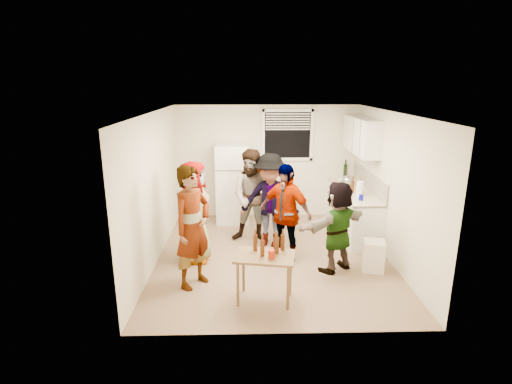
{
  "coord_description": "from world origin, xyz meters",
  "views": [
    {
      "loc": [
        -0.46,
        -6.49,
        2.98
      ],
      "look_at": [
        -0.29,
        0.11,
        1.15
      ],
      "focal_mm": 28.0,
      "sensor_mm": 36.0,
      "label": 1
    }
  ],
  "objects_px": {
    "refrigerator": "(233,184)",
    "trash_bin": "(373,256)",
    "guest_back_right": "(270,245)",
    "kettle": "(347,185)",
    "beer_bottle_counter": "(352,192)",
    "red_cup": "(271,258)",
    "guest_orange": "(335,269)",
    "blue_cup": "(361,200)",
    "serving_table": "(265,300)",
    "guest_grey": "(196,259)",
    "guest_stripe": "(195,284)",
    "guest_black": "(284,260)",
    "wine_bottle": "(345,178)",
    "beer_bottle_table": "(275,254)",
    "guest_back_left": "(254,240)"
  },
  "relations": [
    {
      "from": "refrigerator",
      "to": "kettle",
      "type": "relative_size",
      "value": 6.46
    },
    {
      "from": "guest_back_left",
      "to": "serving_table",
      "type": "bearing_deg",
      "value": -76.24
    },
    {
      "from": "red_cup",
      "to": "wine_bottle",
      "type": "bearing_deg",
      "value": 63.12
    },
    {
      "from": "serving_table",
      "to": "refrigerator",
      "type": "bearing_deg",
      "value": 99.19
    },
    {
      "from": "wine_bottle",
      "to": "refrigerator",
      "type": "bearing_deg",
      "value": -173.93
    },
    {
      "from": "guest_back_left",
      "to": "guest_orange",
      "type": "bearing_deg",
      "value": -33.08
    },
    {
      "from": "red_cup",
      "to": "beer_bottle_table",
      "type": "bearing_deg",
      "value": 66.65
    },
    {
      "from": "beer_bottle_counter",
      "to": "guest_stripe",
      "type": "relative_size",
      "value": 0.13
    },
    {
      "from": "guest_orange",
      "to": "guest_back_right",
      "type": "bearing_deg",
      "value": -79.88
    },
    {
      "from": "serving_table",
      "to": "red_cup",
      "type": "height_order",
      "value": "red_cup"
    },
    {
      "from": "trash_bin",
      "to": "guest_orange",
      "type": "relative_size",
      "value": 0.33
    },
    {
      "from": "kettle",
      "to": "trash_bin",
      "type": "height_order",
      "value": "kettle"
    },
    {
      "from": "refrigerator",
      "to": "trash_bin",
      "type": "height_order",
      "value": "refrigerator"
    },
    {
      "from": "beer_bottle_table",
      "to": "kettle",
      "type": "bearing_deg",
      "value": 59.54
    },
    {
      "from": "red_cup",
      "to": "guest_black",
      "type": "height_order",
      "value": "red_cup"
    },
    {
      "from": "beer_bottle_counter",
      "to": "blue_cup",
      "type": "height_order",
      "value": "beer_bottle_counter"
    },
    {
      "from": "guest_back_right",
      "to": "beer_bottle_counter",
      "type": "bearing_deg",
      "value": 30.91
    },
    {
      "from": "guest_back_left",
      "to": "red_cup",
      "type": "bearing_deg",
      "value": -74.28
    },
    {
      "from": "guest_back_right",
      "to": "blue_cup",
      "type": "bearing_deg",
      "value": 12.54
    },
    {
      "from": "beer_bottle_table",
      "to": "guest_orange",
      "type": "xyz_separation_m",
      "value": [
        1.06,
        0.86,
        -0.68
      ]
    },
    {
      "from": "red_cup",
      "to": "guest_orange",
      "type": "height_order",
      "value": "red_cup"
    },
    {
      "from": "blue_cup",
      "to": "refrigerator",
      "type": "bearing_deg",
      "value": 147.96
    },
    {
      "from": "trash_bin",
      "to": "guest_back_right",
      "type": "bearing_deg",
      "value": 146.34
    },
    {
      "from": "beer_bottle_table",
      "to": "guest_stripe",
      "type": "relative_size",
      "value": 0.13
    },
    {
      "from": "kettle",
      "to": "guest_back_right",
      "type": "xyz_separation_m",
      "value": [
        -1.67,
        -0.99,
        -0.9
      ]
    },
    {
      "from": "blue_cup",
      "to": "guest_orange",
      "type": "distance_m",
      "value": 1.44
    },
    {
      "from": "trash_bin",
      "to": "guest_grey",
      "type": "bearing_deg",
      "value": 171.01
    },
    {
      "from": "guest_grey",
      "to": "guest_black",
      "type": "xyz_separation_m",
      "value": [
        1.53,
        -0.05,
        0.0
      ]
    },
    {
      "from": "wine_bottle",
      "to": "guest_stripe",
      "type": "height_order",
      "value": "wine_bottle"
    },
    {
      "from": "wine_bottle",
      "to": "guest_grey",
      "type": "height_order",
      "value": "wine_bottle"
    },
    {
      "from": "kettle",
      "to": "guest_black",
      "type": "distance_m",
      "value": 2.39
    },
    {
      "from": "wine_bottle",
      "to": "guest_back_left",
      "type": "height_order",
      "value": "wine_bottle"
    },
    {
      "from": "serving_table",
      "to": "guest_back_left",
      "type": "xyz_separation_m",
      "value": [
        -0.11,
        2.18,
        0.0
      ]
    },
    {
      "from": "guest_stripe",
      "to": "serving_table",
      "type": "bearing_deg",
      "value": -78.08
    },
    {
      "from": "refrigerator",
      "to": "wine_bottle",
      "type": "distance_m",
      "value": 2.51
    },
    {
      "from": "trash_bin",
      "to": "beer_bottle_table",
      "type": "bearing_deg",
      "value": -153.37
    },
    {
      "from": "refrigerator",
      "to": "beer_bottle_table",
      "type": "relative_size",
      "value": 7.23
    },
    {
      "from": "kettle",
      "to": "guest_grey",
      "type": "xyz_separation_m",
      "value": [
        -2.99,
        -1.61,
        -0.9
      ]
    },
    {
      "from": "serving_table",
      "to": "guest_orange",
      "type": "relative_size",
      "value": 0.54
    },
    {
      "from": "refrigerator",
      "to": "trash_bin",
      "type": "bearing_deg",
      "value": -46.2
    },
    {
      "from": "blue_cup",
      "to": "serving_table",
      "type": "height_order",
      "value": "blue_cup"
    },
    {
      "from": "red_cup",
      "to": "guest_black",
      "type": "relative_size",
      "value": 0.07
    },
    {
      "from": "beer_bottle_table",
      "to": "guest_stripe",
      "type": "bearing_deg",
      "value": 160.44
    },
    {
      "from": "beer_bottle_counter",
      "to": "trash_bin",
      "type": "xyz_separation_m",
      "value": [
        0.0,
        -1.5,
        -0.65
      ]
    },
    {
      "from": "serving_table",
      "to": "guest_stripe",
      "type": "bearing_deg",
      "value": 155.33
    },
    {
      "from": "kettle",
      "to": "wine_bottle",
      "type": "bearing_deg",
      "value": 105.45
    },
    {
      "from": "red_cup",
      "to": "guest_orange",
      "type": "relative_size",
      "value": 0.08
    },
    {
      "from": "beer_bottle_table",
      "to": "guest_back_right",
      "type": "xyz_separation_m",
      "value": [
        0.04,
        1.91,
        -0.68
      ]
    },
    {
      "from": "guest_stripe",
      "to": "guest_back_left",
      "type": "relative_size",
      "value": 1.03
    },
    {
      "from": "blue_cup",
      "to": "guest_back_right",
      "type": "height_order",
      "value": "blue_cup"
    }
  ]
}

